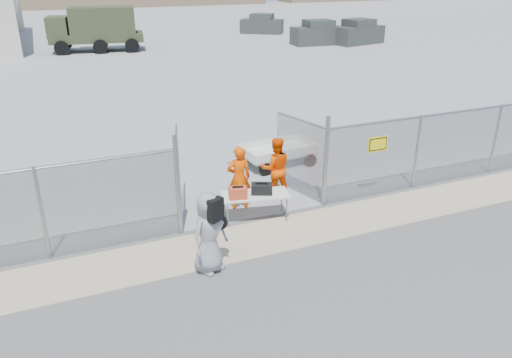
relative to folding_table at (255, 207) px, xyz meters
name	(u,v)px	position (x,y,z in m)	size (l,w,h in m)	color
ground	(290,256)	(0.04, -1.94, -0.36)	(160.00, 160.00, 0.00)	#555252
tarmac_inside	(92,36)	(0.04, 40.06, -0.35)	(160.00, 80.00, 0.01)	#959595
dirt_strip	(272,235)	(0.04, -0.94, -0.35)	(44.00, 1.60, 0.01)	tan
chain_link_fence	(256,179)	(0.04, 0.06, 0.74)	(40.00, 0.20, 2.20)	gray
folding_table	(255,207)	(0.00, 0.00, 0.00)	(1.69, 0.71, 0.72)	silver
orange_bag	(238,193)	(-0.49, -0.04, 0.50)	(0.45, 0.30, 0.28)	#D34A28
black_duffel	(262,189)	(0.16, -0.02, 0.49)	(0.53, 0.31, 0.26)	black
security_worker_left	(239,178)	(-0.14, 0.80, 0.51)	(0.64, 0.42, 1.75)	#FC4A00
security_worker_right	(276,168)	(1.04, 1.04, 0.52)	(0.86, 0.67, 1.76)	#FC4A00
visitor	(209,233)	(-1.79, -1.76, 0.55)	(0.89, 0.58, 1.81)	gray
utility_trailer	(278,154)	(2.19, 3.32, 0.01)	(3.05, 1.57, 0.74)	silver
military_truck	(96,30)	(-0.44, 30.12, 1.26)	(6.79, 2.51, 3.24)	#373C23
parked_vehicle_near	(318,33)	(16.80, 26.73, 0.61)	(4.29, 1.94, 1.94)	#373B37
parked_vehicle_mid	(262,24)	(15.48, 35.40, 0.54)	(3.97, 1.80, 1.80)	#373B37
parked_vehicle_far	(358,32)	(20.08, 25.77, 0.63)	(4.36, 1.97, 1.97)	#373B37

